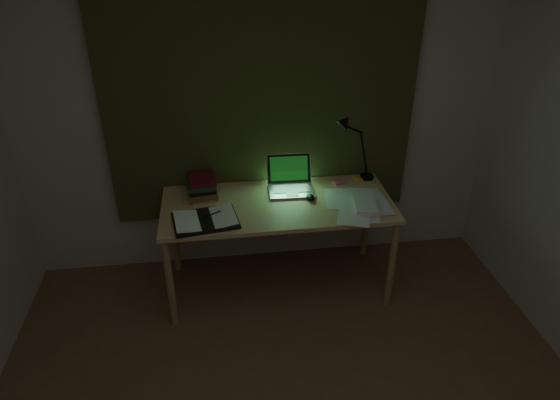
% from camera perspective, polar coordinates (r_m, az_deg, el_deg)
% --- Properties ---
extents(wall_back, '(3.50, 0.00, 2.50)m').
position_cam_1_polar(wall_back, '(3.62, -2.12, 10.18)').
color(wall_back, beige).
rests_on(wall_back, ground).
extents(curtain, '(2.20, 0.06, 2.00)m').
position_cam_1_polar(curtain, '(3.52, -2.11, 13.04)').
color(curtain, '#2F351A').
rests_on(curtain, wall_back).
extents(desk, '(1.60, 0.70, 0.73)m').
position_cam_1_polar(desk, '(3.65, -0.26, -5.28)').
color(desk, tan).
rests_on(desk, floor).
extents(laptop, '(0.33, 0.37, 0.23)m').
position_cam_1_polar(laptop, '(3.54, 1.30, 2.57)').
color(laptop, silver).
rests_on(laptop, desk).
extents(open_textbook, '(0.45, 0.35, 0.04)m').
position_cam_1_polar(open_textbook, '(3.27, -8.52, -2.24)').
color(open_textbook, white).
rests_on(open_textbook, desk).
extents(book_stack, '(0.22, 0.26, 0.16)m').
position_cam_1_polar(book_stack, '(3.54, -8.88, 1.55)').
color(book_stack, white).
rests_on(book_stack, desk).
extents(loose_papers, '(0.44, 0.45, 0.02)m').
position_cam_1_polar(loose_papers, '(3.45, 8.84, -0.56)').
color(loose_papers, white).
rests_on(loose_papers, desk).
extents(mouse, '(0.07, 0.10, 0.03)m').
position_cam_1_polar(mouse, '(3.50, 3.49, 0.31)').
color(mouse, black).
rests_on(mouse, desk).
extents(sticky_yellow, '(0.08, 0.08, 0.01)m').
position_cam_1_polar(sticky_yellow, '(3.82, 8.98, 2.52)').
color(sticky_yellow, yellow).
rests_on(sticky_yellow, desk).
extents(sticky_pink, '(0.09, 0.09, 0.01)m').
position_cam_1_polar(sticky_pink, '(3.74, 6.63, 2.05)').
color(sticky_pink, '#F15E77').
rests_on(sticky_pink, desk).
extents(desk_lamp, '(0.42, 0.35, 0.56)m').
position_cam_1_polar(desk_lamp, '(3.72, 10.25, 6.33)').
color(desk_lamp, black).
rests_on(desk_lamp, desk).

